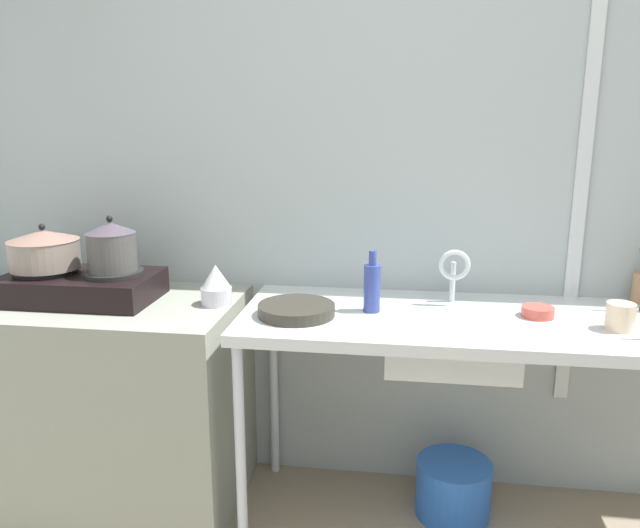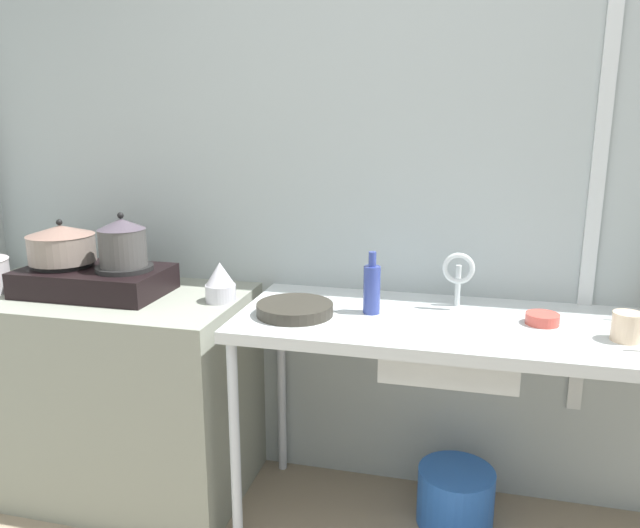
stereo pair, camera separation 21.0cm
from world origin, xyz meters
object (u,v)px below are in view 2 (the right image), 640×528
object	(u,v)px
pot_on_right_burner	(122,242)
cup_by_rack	(627,327)
stove	(95,279)
sink_basin	(450,346)
faucet	(458,272)
bottle_by_sink	(372,288)
small_bowl_on_drainboard	(542,319)
bucket_on_floor	(455,497)
pot_on_left_burner	(61,244)
frying_pan	(295,309)
percolator	(220,282)

from	to	relation	value
pot_on_right_burner	cup_by_rack	distance (m)	1.76
stove	cup_by_rack	size ratio (longest dim) A/B	6.21
pot_on_right_burner	sink_basin	world-z (taller)	pot_on_right_burner
sink_basin	faucet	distance (m)	0.27
faucet	bottle_by_sink	xyz separation A→B (m)	(-0.29, -0.12, -0.04)
small_bowl_on_drainboard	bucket_on_floor	world-z (taller)	small_bowl_on_drainboard
pot_on_right_burner	sink_basin	size ratio (longest dim) A/B	0.47
faucet	bucket_on_floor	size ratio (longest dim) A/B	0.73
bottle_by_sink	cup_by_rack	bearing A→B (deg)	-5.89
bucket_on_floor	cup_by_rack	bearing A→B (deg)	-16.37
sink_basin	bottle_by_sink	world-z (taller)	bottle_by_sink
pot_on_left_burner	pot_on_right_burner	xyz separation A→B (m)	(0.27, 0.00, 0.02)
stove	pot_on_right_burner	size ratio (longest dim) A/B	2.72
pot_on_left_burner	faucet	world-z (taller)	pot_on_left_burner
pot_on_right_burner	frying_pan	xyz separation A→B (m)	(0.70, -0.07, -0.19)
sink_basin	frying_pan	distance (m)	0.54
pot_on_right_burner	small_bowl_on_drainboard	bearing A→B (deg)	1.17
percolator	stove	bearing A→B (deg)	-178.31
bottle_by_sink	bucket_on_floor	bearing A→B (deg)	10.09
pot_on_right_burner	frying_pan	size ratio (longest dim) A/B	0.77
faucet	cup_by_rack	size ratio (longest dim) A/B	2.31
stove	pot_on_right_burner	distance (m)	0.20
pot_on_right_burner	percolator	world-z (taller)	pot_on_right_burner
percolator	faucet	world-z (taller)	faucet
cup_by_rack	percolator	bearing A→B (deg)	176.39
pot_on_left_burner	sink_basin	size ratio (longest dim) A/B	0.58
percolator	frying_pan	bearing A→B (deg)	-15.51
stove	sink_basin	xyz separation A→B (m)	(1.36, -0.03, -0.14)
pot_on_left_burner	bucket_on_floor	world-z (taller)	pot_on_left_burner
pot_on_right_burner	sink_basin	xyz separation A→B (m)	(1.23, -0.03, -0.29)
stove	small_bowl_on_drainboard	world-z (taller)	stove
percolator	small_bowl_on_drainboard	world-z (taller)	percolator
pot_on_right_burner	cup_by_rack	bearing A→B (deg)	-2.32
stove	pot_on_left_burner	size ratio (longest dim) A/B	2.18
bucket_on_floor	pot_on_left_burner	bearing A→B (deg)	-177.44
pot_on_left_burner	cup_by_rack	distance (m)	2.02
stove	frying_pan	distance (m)	0.83
percolator	cup_by_rack	world-z (taller)	percolator
faucet	small_bowl_on_drainboard	size ratio (longest dim) A/B	1.90
faucet	bucket_on_floor	world-z (taller)	faucet
small_bowl_on_drainboard	bucket_on_floor	xyz separation A→B (m)	(-0.24, 0.04, -0.73)
stove	bottle_by_sink	bearing A→B (deg)	0.61
pot_on_right_burner	stove	bearing A→B (deg)	-180.00
sink_basin	faucet	xyz separation A→B (m)	(0.01, 0.16, 0.22)
percolator	bucket_on_floor	size ratio (longest dim) A/B	0.53
cup_by_rack	bucket_on_floor	distance (m)	0.91
frying_pan	small_bowl_on_drainboard	distance (m)	0.83
cup_by_rack	bottle_by_sink	size ratio (longest dim) A/B	0.41
percolator	bucket_on_floor	bearing A→B (deg)	3.45
cup_by_rack	bucket_on_floor	bearing A→B (deg)	163.63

